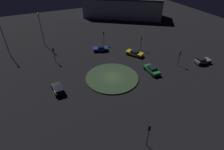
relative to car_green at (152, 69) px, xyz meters
The scene contains 15 objects.
ground_plane 9.50m from the car_green, 100.22° to the right, with size 119.67×119.67×0.00m, color black.
roundabout_island 9.49m from the car_green, 100.22° to the right, with size 11.66×11.66×0.25m, color #2D4228.
car_green is the anchor object (origin of this frame).
car_grey 13.87m from the car_green, 82.58° to the left, with size 2.40×4.03×1.52m.
car_blue 16.54m from the car_green, 155.47° to the right, with size 2.94×4.40×1.39m.
car_black 21.07m from the car_green, 94.62° to the right, with size 4.20×2.35×1.36m.
car_yellow 8.79m from the car_green, behind, with size 4.81×4.02×1.38m.
traffic_light_north 7.85m from the car_green, 90.13° to the left, with size 0.32×0.37×3.80m.
traffic_light_southwest 24.05m from the car_green, 125.61° to the right, with size 0.39×0.38×3.91m.
traffic_light_east 19.72m from the car_green, 36.58° to the right, with size 0.37×0.33×4.27m.
traffic_light_northwest 11.85m from the car_green, 161.39° to the left, with size 0.37×0.39×3.86m.
traffic_light_west 19.14m from the car_green, 166.62° to the right, with size 0.39×0.35×3.98m.
streetlamp_southwest 32.87m from the car_green, 140.39° to the right, with size 0.55×0.55×9.60m.
streetlamp_southwest_near 37.83m from the car_green, 126.66° to the right, with size 0.57×0.57×9.54m.
store_building 43.18m from the car_green, 162.02° to the left, with size 26.49×32.09×8.06m.
Camera 1 is at (29.96, -13.49, 23.48)m, focal length 29.18 mm.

